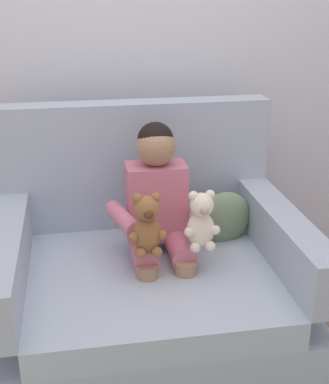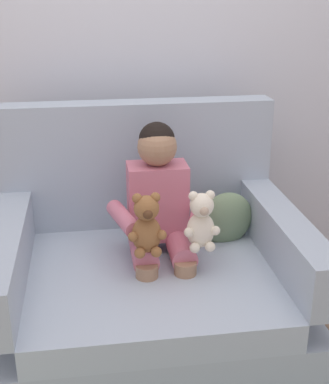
{
  "view_description": "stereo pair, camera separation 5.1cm",
  "coord_description": "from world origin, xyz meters",
  "px_view_note": "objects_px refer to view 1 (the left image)",
  "views": [
    {
      "loc": [
        -0.28,
        -1.99,
        1.58
      ],
      "look_at": [
        0.06,
        -0.05,
        0.81
      ],
      "focal_mm": 49.82,
      "sensor_mm": 36.0,
      "label": 1
    },
    {
      "loc": [
        -0.23,
        -2.0,
        1.58
      ],
      "look_at": [
        0.06,
        -0.05,
        0.81
      ],
      "focal_mm": 49.82,
      "sensor_mm": 36.0,
      "label": 2
    }
  ],
  "objects_px": {
    "armchair": "(148,285)",
    "throw_pillow": "(224,218)",
    "plush_brown": "(147,226)",
    "plush_cream": "(201,222)",
    "seated_child": "(159,210)"
  },
  "relations": [
    {
      "from": "armchair",
      "to": "plush_cream",
      "type": "xyz_separation_m",
      "value": [
        0.2,
        -0.14,
        0.36
      ]
    },
    {
      "from": "armchair",
      "to": "seated_child",
      "type": "relative_size",
      "value": 1.57
    },
    {
      "from": "plush_cream",
      "to": "throw_pillow",
      "type": "bearing_deg",
      "value": 62.04
    },
    {
      "from": "armchair",
      "to": "seated_child",
      "type": "distance_m",
      "value": 0.35
    },
    {
      "from": "armchair",
      "to": "plush_cream",
      "type": "distance_m",
      "value": 0.43
    },
    {
      "from": "armchair",
      "to": "plush_brown",
      "type": "xyz_separation_m",
      "value": [
        -0.02,
        -0.15,
        0.36
      ]
    },
    {
      "from": "plush_brown",
      "to": "throw_pillow",
      "type": "xyz_separation_m",
      "value": [
        0.4,
        0.29,
        -0.13
      ]
    },
    {
      "from": "seated_child",
      "to": "plush_cream",
      "type": "bearing_deg",
      "value": -49.57
    },
    {
      "from": "plush_brown",
      "to": "plush_cream",
      "type": "height_order",
      "value": "plush_brown"
    },
    {
      "from": "plush_brown",
      "to": "throw_pillow",
      "type": "bearing_deg",
      "value": 41.82
    },
    {
      "from": "plush_cream",
      "to": "throw_pillow",
      "type": "xyz_separation_m",
      "value": [
        0.18,
        0.28,
        -0.13
      ]
    },
    {
      "from": "plush_cream",
      "to": "seated_child",
      "type": "bearing_deg",
      "value": 133.63
    },
    {
      "from": "armchair",
      "to": "throw_pillow",
      "type": "distance_m",
      "value": 0.47
    },
    {
      "from": "seated_child",
      "to": "plush_brown",
      "type": "distance_m",
      "value": 0.21
    },
    {
      "from": "armchair",
      "to": "plush_brown",
      "type": "height_order",
      "value": "armchair"
    }
  ]
}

